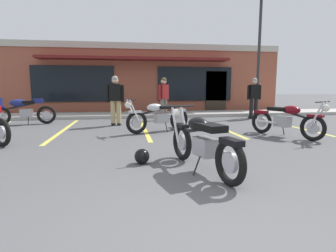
# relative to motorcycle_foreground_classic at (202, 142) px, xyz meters

# --- Properties ---
(ground_plane) EXTENTS (80.00, 80.00, 0.00)m
(ground_plane) POSITION_rel_motorcycle_foreground_classic_xyz_m (-0.58, 1.32, -0.46)
(ground_plane) COLOR #515154
(sidewalk_kerb) EXTENTS (22.00, 1.80, 0.14)m
(sidewalk_kerb) POSITION_rel_motorcycle_foreground_classic_xyz_m (-0.58, 8.29, -0.39)
(sidewalk_kerb) COLOR #A8A59E
(sidewalk_kerb) RESTS_ON ground_plane
(brick_storefront_building) EXTENTS (14.92, 5.93, 3.43)m
(brick_storefront_building) POSITION_rel_motorcycle_foreground_classic_xyz_m (-0.58, 12.24, 1.26)
(brick_storefront_building) COLOR brown
(brick_storefront_building) RESTS_ON ground_plane
(painted_stall_lines) EXTENTS (9.91, 4.80, 0.01)m
(painted_stall_lines) POSITION_rel_motorcycle_foreground_classic_xyz_m (-0.58, 4.69, -0.46)
(painted_stall_lines) COLOR #DBCC4C
(painted_stall_lines) RESTS_ON ground_plane
(motorcycle_foreground_classic) EXTENTS (0.89, 2.07, 0.98)m
(motorcycle_foreground_classic) POSITION_rel_motorcycle_foreground_classic_xyz_m (0.00, 0.00, 0.00)
(motorcycle_foreground_classic) COLOR black
(motorcycle_foreground_classic) RESTS_ON ground_plane
(motorcycle_red_sportbike) EXTENTS (1.98, 1.13, 0.98)m
(motorcycle_red_sportbike) POSITION_rel_motorcycle_foreground_classic_xyz_m (-0.22, 3.86, 0.00)
(motorcycle_red_sportbike) COLOR black
(motorcycle_red_sportbike) RESTS_ON ground_plane
(motorcycle_black_cruiser) EXTENTS (1.24, 1.93, 0.98)m
(motorcycle_black_cruiser) POSITION_rel_motorcycle_foreground_classic_xyz_m (3.00, 2.50, 0.00)
(motorcycle_black_cruiser) COLOR black
(motorcycle_black_cruiser) RESTS_ON ground_plane
(motorcycle_silver_naked) EXTENTS (2.10, 0.74, 0.98)m
(motorcycle_silver_naked) POSITION_rel_motorcycle_foreground_classic_xyz_m (-4.76, 6.11, 0.07)
(motorcycle_silver_naked) COLOR black
(motorcycle_silver_naked) RESTS_ON ground_plane
(person_in_black_shirt) EXTENTS (0.51, 0.48, 1.68)m
(person_in_black_shirt) POSITION_rel_motorcycle_foreground_classic_xyz_m (0.36, 6.76, 0.49)
(person_in_black_shirt) COLOR black
(person_in_black_shirt) RESTS_ON ground_plane
(person_in_shorts_foreground) EXTENTS (0.61, 0.32, 1.68)m
(person_in_shorts_foreground) POSITION_rel_motorcycle_foreground_classic_xyz_m (-1.48, 5.42, 0.49)
(person_in_shorts_foreground) COLOR black
(person_in_shorts_foreground) RESTS_ON ground_plane
(person_by_back_row) EXTENTS (0.60, 0.28, 1.68)m
(person_by_back_row) POSITION_rel_motorcycle_foreground_classic_xyz_m (4.11, 6.63, 0.49)
(person_by_back_row) COLOR black
(person_by_back_row) RESTS_ON ground_plane
(helmet_on_pavement) EXTENTS (0.26, 0.26, 0.26)m
(helmet_on_pavement) POSITION_rel_motorcycle_foreground_classic_xyz_m (-0.90, 0.53, -0.33)
(helmet_on_pavement) COLOR black
(helmet_on_pavement) RESTS_ON ground_plane
(parking_lot_lamp_post) EXTENTS (0.24, 0.76, 5.11)m
(parking_lot_lamp_post) POSITION_rel_motorcycle_foreground_classic_xyz_m (4.53, 7.09, 2.83)
(parking_lot_lamp_post) COLOR #2D2D33
(parking_lot_lamp_post) RESTS_ON ground_plane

